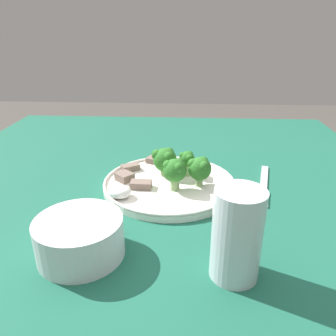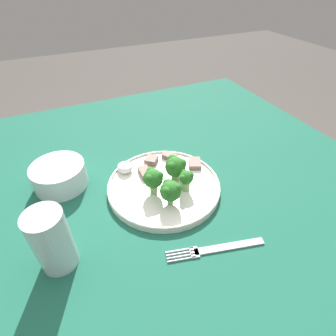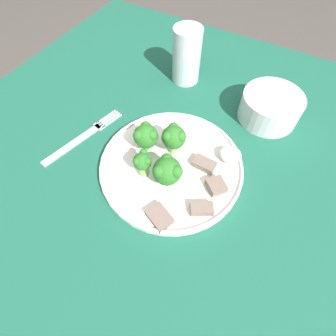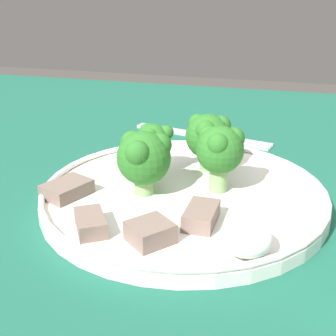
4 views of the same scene
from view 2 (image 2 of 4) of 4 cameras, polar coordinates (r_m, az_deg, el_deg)
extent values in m
plane|color=#4C4742|center=(1.27, 0.17, -27.03)|extent=(8.00, 8.00, 0.00)
cube|color=#195642|center=(0.69, 0.28, -3.17)|extent=(1.08, 1.10, 0.03)
cylinder|color=brown|center=(1.44, 9.95, 3.67)|extent=(0.06, 0.06, 0.68)
cylinder|color=brown|center=(1.28, -30.31, -7.36)|extent=(0.06, 0.06, 0.68)
cylinder|color=white|center=(0.65, -0.91, -4.06)|extent=(0.28, 0.28, 0.01)
torus|color=white|center=(0.64, -0.92, -3.48)|extent=(0.28, 0.28, 0.01)
cube|color=#B2B2B7|center=(0.56, 13.20, -16.30)|extent=(0.05, 0.14, 0.00)
cube|color=#B2B2B7|center=(0.54, 5.77, -17.84)|extent=(0.03, 0.02, 0.00)
cube|color=#B2B2B7|center=(0.54, 2.47, -17.49)|extent=(0.02, 0.05, 0.00)
cube|color=#B2B2B7|center=(0.53, 2.64, -18.08)|extent=(0.02, 0.05, 0.00)
cube|color=#B2B2B7|center=(0.53, 2.81, -18.68)|extent=(0.02, 0.05, 0.00)
cube|color=#B2B2B7|center=(0.53, 2.99, -19.29)|extent=(0.02, 0.05, 0.00)
cylinder|color=silver|center=(0.70, -22.54, -1.53)|extent=(0.13, 0.13, 0.06)
cylinder|color=white|center=(0.70, -22.45, -1.81)|extent=(0.11, 0.11, 0.05)
cylinder|color=silver|center=(0.51, -23.93, -14.24)|extent=(0.07, 0.07, 0.13)
cylinder|color=silver|center=(0.53, -23.18, -15.96)|extent=(0.06, 0.06, 0.07)
cylinder|color=#7FA866|center=(0.62, -3.15, -4.34)|extent=(0.02, 0.02, 0.03)
sphere|color=#286B23|center=(0.60, -3.24, -2.30)|extent=(0.05, 0.05, 0.05)
sphere|color=#286B23|center=(0.60, -3.77, -0.77)|extent=(0.02, 0.02, 0.02)
sphere|color=#286B23|center=(0.59, -4.11, -2.27)|extent=(0.02, 0.02, 0.02)
sphere|color=#286B23|center=(0.59, -1.95, -1.63)|extent=(0.02, 0.02, 0.02)
cylinder|color=#7FA866|center=(0.66, 1.57, -1.59)|extent=(0.02, 0.02, 0.02)
sphere|color=#286B23|center=(0.64, 1.62, 0.26)|extent=(0.05, 0.05, 0.05)
sphere|color=#286B23|center=(0.65, 1.03, 1.85)|extent=(0.02, 0.02, 0.02)
sphere|color=#286B23|center=(0.62, 0.84, 0.36)|extent=(0.02, 0.02, 0.02)
sphere|color=#286B23|center=(0.63, 3.04, 1.00)|extent=(0.02, 0.02, 0.02)
cylinder|color=#7FA866|center=(0.63, 3.90, -3.78)|extent=(0.02, 0.02, 0.03)
sphere|color=#286B23|center=(0.61, 4.00, -2.06)|extent=(0.03, 0.03, 0.03)
sphere|color=#286B23|center=(0.61, 3.60, -0.98)|extent=(0.01, 0.01, 0.01)
sphere|color=#286B23|center=(0.60, 3.52, -2.04)|extent=(0.01, 0.01, 0.01)
sphere|color=#286B23|center=(0.61, 4.97, -1.58)|extent=(0.01, 0.01, 0.01)
cylinder|color=#7FA866|center=(0.60, 0.50, -6.93)|extent=(0.01, 0.01, 0.02)
sphere|color=#286B23|center=(0.58, 0.52, -5.04)|extent=(0.05, 0.05, 0.05)
sphere|color=#286B23|center=(0.58, -0.08, -3.38)|extent=(0.02, 0.02, 0.02)
sphere|color=#286B23|center=(0.56, -0.31, -5.09)|extent=(0.02, 0.02, 0.02)
sphere|color=#286B23|center=(0.57, 1.97, -4.35)|extent=(0.02, 0.02, 0.02)
cube|color=#756056|center=(0.72, 0.33, 2.51)|extent=(0.05, 0.04, 0.01)
cube|color=#756056|center=(0.67, -5.06, -0.94)|extent=(0.04, 0.03, 0.01)
cube|color=#756056|center=(0.71, -3.67, 1.70)|extent=(0.04, 0.04, 0.02)
cube|color=#756056|center=(0.70, 5.82, 1.01)|extent=(0.05, 0.05, 0.01)
ellipsoid|color=white|center=(0.69, -9.38, 0.15)|extent=(0.04, 0.04, 0.02)
camera|label=1|loc=(0.61, -67.65, 1.27)|focal=35.00mm
camera|label=3|loc=(0.72, 16.28, 36.33)|focal=28.00mm
camera|label=4|loc=(0.88, -18.58, 21.30)|focal=50.00mm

